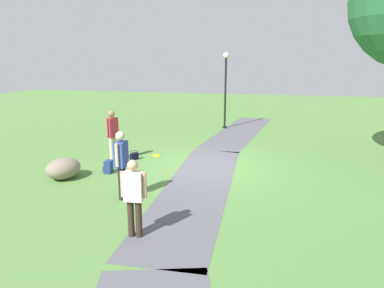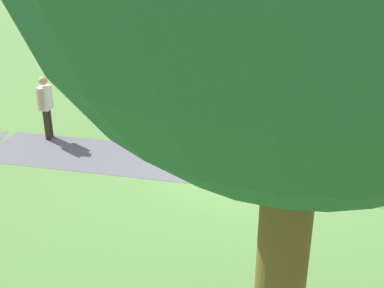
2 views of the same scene
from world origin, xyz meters
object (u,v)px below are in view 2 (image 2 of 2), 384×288
Objects in this scene: handbag_on_grass at (265,123)px; backpack_by_boulder at (210,113)px; man_near_boulder at (129,93)px; frisbee_on_grass at (289,138)px; woman_with_handbag at (259,83)px; lawn_boulder at (193,95)px; passerby_on_path at (46,104)px.

backpack_by_boulder is (1.55, -0.23, 0.05)m from handbag_on_grass.
man_near_boulder is 6.35× the size of frisbee_on_grass.
woman_with_handbag reaches higher than handbag_on_grass.
handbag_on_grass is at bearing -162.86° from man_near_boulder.
lawn_boulder is 2.66m from man_near_boulder.
handbag_on_grass is at bearing -158.04° from passerby_on_path.
handbag_on_grass is at bearing 150.65° from lawn_boulder.
backpack_by_boulder is 2.38m from frisbee_on_grass.
handbag_on_grass is 0.90× the size of backpack_by_boulder.
backpack_by_boulder reaches higher than handbag_on_grass.
woman_with_handbag is 4.40× the size of backpack_by_boulder.
passerby_on_path is 5.81× the size of frisbee_on_grass.
man_near_boulder reaches higher than backpack_by_boulder.
passerby_on_path is (2.85, 3.37, 0.61)m from lawn_boulder.
woman_with_handbag is 1.01× the size of man_near_boulder.
backpack_by_boulder reaches higher than frisbee_on_grass.
woman_with_handbag reaches higher than frisbee_on_grass.
man_near_boulder is 2.07m from passerby_on_path.
handbag_on_grass reaches higher than frisbee_on_grass.
backpack_by_boulder is at bearing -20.38° from frisbee_on_grass.
frisbee_on_grass is (-5.83, -1.48, -0.90)m from passerby_on_path.
man_near_boulder is 4.19m from frisbee_on_grass.
backpack_by_boulder is at bearing -145.12° from man_near_boulder.
man_near_boulder is 1.09× the size of passerby_on_path.
man_near_boulder reaches higher than handbag_on_grass.
woman_with_handbag is 1.57m from backpack_by_boulder.
man_near_boulder is at bearing -149.79° from passerby_on_path.
man_near_boulder is (3.09, 1.68, -0.02)m from woman_with_handbag.
woman_with_handbag is at bearing -151.46° from man_near_boulder.
handbag_on_grass is 1.32× the size of frisbee_on_grass.
frisbee_on_grass is at bearing 147.60° from lawn_boulder.
lawn_boulder is 3.44× the size of handbag_on_grass.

